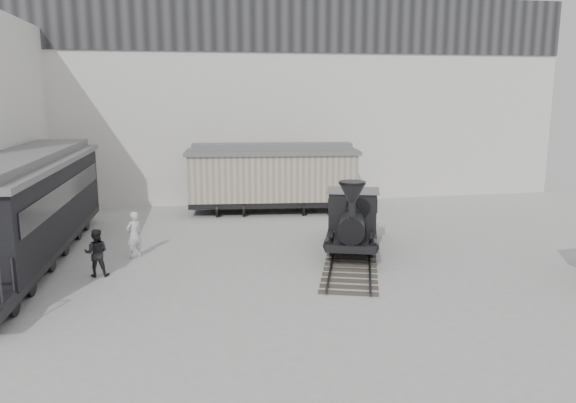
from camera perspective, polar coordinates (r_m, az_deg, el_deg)
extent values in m
plane|color=#9E9E9B|center=(17.78, 4.67, -8.55)|extent=(90.00, 90.00, 0.00)
cube|color=silver|center=(31.45, -2.59, 10.23)|extent=(34.00, 2.40, 11.00)
cube|color=#232326|center=(30.42, -2.30, 17.75)|extent=(34.00, 0.12, 3.00)
cube|color=#302B24|center=(20.81, 6.45, -5.44)|extent=(4.35, 8.46, 0.14)
cube|color=#2D2D30|center=(20.81, 4.65, -5.27)|extent=(2.71, 7.91, 0.05)
cube|color=#2D2D30|center=(20.79, 8.25, -5.36)|extent=(2.71, 7.91, 0.05)
cylinder|color=black|center=(20.24, 4.45, -4.19)|extent=(0.42, 0.98, 0.99)
cylinder|color=black|center=(20.22, 8.46, -4.30)|extent=(0.42, 0.98, 0.99)
cylinder|color=black|center=(21.37, 4.63, -3.37)|extent=(0.42, 0.98, 0.99)
cylinder|color=black|center=(21.35, 8.42, -3.47)|extent=(0.42, 0.98, 0.99)
cube|color=black|center=(20.75, 6.50, -3.54)|extent=(2.75, 3.66, 0.25)
cylinder|color=black|center=(20.00, 6.49, -2.39)|extent=(1.52, 2.26, 0.90)
cylinder|color=black|center=(19.05, 6.49, -0.89)|extent=(0.30, 0.30, 0.54)
cone|color=black|center=(18.94, 6.52, 0.85)|extent=(1.10, 1.10, 0.63)
sphere|color=black|center=(20.26, 6.54, -0.96)|extent=(0.47, 0.47, 0.47)
cube|color=black|center=(21.36, 6.59, -0.84)|extent=(2.06, 1.72, 1.40)
cube|color=slate|center=(21.22, 6.64, 1.11)|extent=(2.29, 1.95, 0.07)
cube|color=black|center=(23.05, 6.65, -1.23)|extent=(2.12, 2.23, 0.81)
cylinder|color=black|center=(28.22, -5.84, -0.42)|extent=(1.89, 0.93, 0.73)
cylinder|color=black|center=(28.44, 2.64, -0.28)|extent=(1.89, 0.93, 0.73)
cube|color=black|center=(28.22, -1.58, 0.01)|extent=(8.41, 3.17, 0.27)
cube|color=gray|center=(28.00, -1.60, 2.58)|extent=(8.42, 3.26, 2.28)
cube|color=slate|center=(27.85, -1.61, 5.08)|extent=(8.72, 3.56, 0.18)
cube|color=slate|center=(27.82, -1.61, 5.60)|extent=(7.91, 1.95, 0.33)
cylinder|color=black|center=(25.58, -22.50, -2.32)|extent=(2.17, 0.90, 0.82)
cube|color=black|center=(21.71, -25.07, -4.23)|extent=(3.16, 13.50, 0.29)
cube|color=black|center=(21.95, -24.96, -0.16)|extent=(3.19, 11.76, 2.62)
cube|color=black|center=(21.53, -21.52, 0.96)|extent=(0.48, 10.87, 0.73)
cube|color=slate|center=(21.75, -25.26, 3.49)|extent=(3.40, 12.15, 0.19)
imported|color=silver|center=(21.18, -15.37, -3.28)|extent=(0.74, 0.71, 1.71)
imported|color=black|center=(19.45, -18.89, -4.94)|extent=(0.79, 0.63, 1.59)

